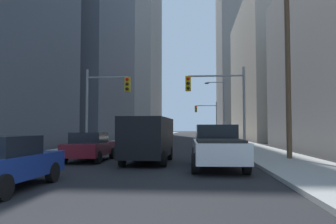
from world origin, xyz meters
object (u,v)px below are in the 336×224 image
at_px(sedan_maroon, 90,146).
at_px(sedan_navy, 145,137).
at_px(traffic_signal_far_right, 207,114).
at_px(sedan_blue, 2,162).
at_px(cargo_van_black, 148,137).
at_px(traffic_signal_near_left, 105,96).
at_px(pickup_truck_white, 217,147).
at_px(traffic_signal_near_right, 218,95).

bearing_deg(sedan_maroon, sedan_navy, 89.65).
height_order(sedan_navy, traffic_signal_far_right, traffic_signal_far_right).
bearing_deg(sedan_maroon, traffic_signal_far_right, 78.19).
height_order(sedan_blue, sedan_navy, same).
xyz_separation_m(cargo_van_black, traffic_signal_near_left, (-4.07, 6.41, 2.73)).
bearing_deg(sedan_navy, pickup_truck_white, -72.66).
height_order(pickup_truck_white, sedan_blue, pickup_truck_white).
relative_size(sedan_navy, traffic_signal_far_right, 0.71).
height_order(cargo_van_black, traffic_signal_far_right, traffic_signal_far_right).
relative_size(sedan_maroon, sedan_navy, 1.00).
bearing_deg(traffic_signal_far_right, sedan_navy, -112.72).
bearing_deg(sedan_navy, traffic_signal_near_left, -94.43).
distance_m(sedan_blue, traffic_signal_near_left, 14.27).
xyz_separation_m(sedan_blue, sedan_maroon, (-0.15, 8.07, 0.00)).
bearing_deg(sedan_navy, cargo_van_black, -80.52).
distance_m(sedan_navy, traffic_signal_near_left, 12.72).
bearing_deg(pickup_truck_white, sedan_blue, -139.11).
relative_size(pickup_truck_white, sedan_blue, 1.29).
xyz_separation_m(pickup_truck_white, traffic_signal_near_right, (0.63, 8.33, 3.13)).
distance_m(cargo_van_black, sedan_maroon, 3.33).
bearing_deg(traffic_signal_near_right, traffic_signal_near_left, -180.00).
distance_m(pickup_truck_white, traffic_signal_near_left, 11.55).
bearing_deg(traffic_signal_near_left, pickup_truck_white, -48.47).
height_order(traffic_signal_near_right, traffic_signal_far_right, same).
bearing_deg(sedan_maroon, sedan_blue, -88.91).
distance_m(pickup_truck_white, sedan_navy, 21.58).
xyz_separation_m(sedan_navy, traffic_signal_near_right, (7.06, -12.27, 3.29)).
bearing_deg(sedan_maroon, traffic_signal_near_right, 38.92).
distance_m(traffic_signal_near_left, traffic_signal_far_right, 30.87).
distance_m(sedan_maroon, sedan_navy, 18.06).
xyz_separation_m(traffic_signal_near_left, traffic_signal_far_right, (8.27, 29.74, 0.02)).
height_order(traffic_signal_near_left, traffic_signal_far_right, same).
distance_m(pickup_truck_white, sedan_blue, 8.45).
height_order(sedan_maroon, sedan_navy, same).
bearing_deg(cargo_van_black, sedan_maroon, 169.08).
bearing_deg(traffic_signal_near_right, sedan_navy, 119.93).
relative_size(sedan_blue, sedan_navy, 1.00).
height_order(sedan_navy, traffic_signal_near_left, traffic_signal_near_left).
bearing_deg(traffic_signal_far_right, sedan_blue, -99.47).
bearing_deg(pickup_truck_white, sedan_navy, 107.34).
distance_m(cargo_van_black, traffic_signal_near_left, 8.07).
xyz_separation_m(cargo_van_black, sedan_maroon, (-3.23, 0.62, -0.52)).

